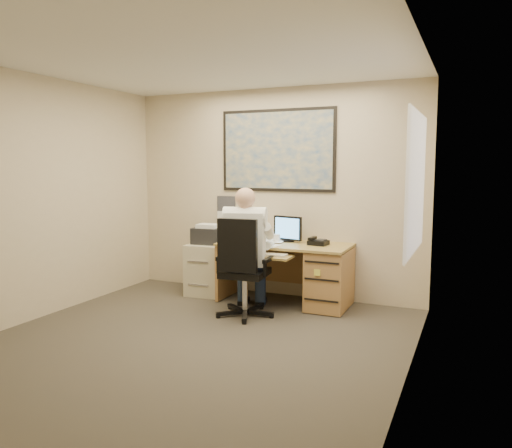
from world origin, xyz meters
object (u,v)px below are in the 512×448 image
at_px(desk, 311,270).
at_px(filing_cabinet, 209,264).
at_px(person, 246,252).
at_px(office_chair, 243,288).

bearing_deg(desk, filing_cabinet, 179.70).
height_order(desk, person, person).
height_order(desk, filing_cabinet, desk).
xyz_separation_m(filing_cabinet, office_chair, (0.86, -0.77, -0.07)).
xyz_separation_m(filing_cabinet, person, (0.87, -0.69, 0.33)).
bearing_deg(office_chair, person, 81.19).
bearing_deg(desk, office_chair, -126.37).
relative_size(office_chair, person, 0.78).
xyz_separation_m(office_chair, person, (0.01, 0.08, 0.40)).
bearing_deg(filing_cabinet, desk, -4.26).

